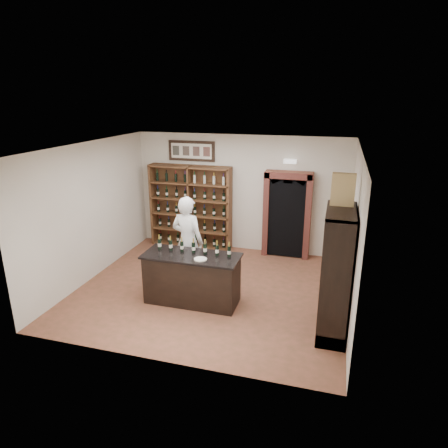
# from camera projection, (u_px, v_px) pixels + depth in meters

# --- Properties ---
(floor) EXTENTS (5.50, 5.50, 0.00)m
(floor) POSITION_uv_depth(u_px,v_px,m) (211.00, 289.00, 8.48)
(floor) COLOR brown
(floor) RESTS_ON ground
(ceiling) EXTENTS (5.50, 5.50, 0.00)m
(ceiling) POSITION_uv_depth(u_px,v_px,m) (210.00, 147.00, 7.54)
(ceiling) COLOR white
(ceiling) RESTS_ON wall_back
(wall_back) EXTENTS (5.50, 0.04, 3.00)m
(wall_back) POSITION_uv_depth(u_px,v_px,m) (240.00, 194.00, 10.29)
(wall_back) COLOR silver
(wall_back) RESTS_ON ground
(wall_left) EXTENTS (0.04, 5.00, 3.00)m
(wall_left) POSITION_uv_depth(u_px,v_px,m) (91.00, 211.00, 8.73)
(wall_left) COLOR silver
(wall_left) RESTS_ON ground
(wall_right) EXTENTS (0.04, 5.00, 3.00)m
(wall_right) POSITION_uv_depth(u_px,v_px,m) (354.00, 235.00, 7.29)
(wall_right) COLOR silver
(wall_right) RESTS_ON ground
(wine_shelf) EXTENTS (2.20, 0.38, 2.20)m
(wine_shelf) POSITION_uv_depth(u_px,v_px,m) (191.00, 206.00, 10.61)
(wine_shelf) COLOR brown
(wine_shelf) RESTS_ON ground
(framed_picture) EXTENTS (1.25, 0.04, 0.52)m
(framed_picture) POSITION_uv_depth(u_px,v_px,m) (192.00, 151.00, 10.28)
(framed_picture) COLOR black
(framed_picture) RESTS_ON wall_back
(arched_doorway) EXTENTS (1.17, 0.35, 2.17)m
(arched_doorway) POSITION_uv_depth(u_px,v_px,m) (287.00, 213.00, 9.92)
(arched_doorway) COLOR black
(arched_doorway) RESTS_ON ground
(emergency_light) EXTENTS (0.30, 0.10, 0.10)m
(emergency_light) POSITION_uv_depth(u_px,v_px,m) (290.00, 161.00, 9.61)
(emergency_light) COLOR white
(emergency_light) RESTS_ON wall_back
(tasting_counter) EXTENTS (1.88, 0.78, 1.00)m
(tasting_counter) POSITION_uv_depth(u_px,v_px,m) (192.00, 279.00, 7.83)
(tasting_counter) COLOR black
(tasting_counter) RESTS_ON ground
(counter_bottle_0) EXTENTS (0.07, 0.07, 0.30)m
(counter_bottle_0) POSITION_uv_depth(u_px,v_px,m) (159.00, 244.00, 7.94)
(counter_bottle_0) COLOR black
(counter_bottle_0) RESTS_ON tasting_counter
(counter_bottle_1) EXTENTS (0.07, 0.07, 0.30)m
(counter_bottle_1) POSITION_uv_depth(u_px,v_px,m) (171.00, 245.00, 7.87)
(counter_bottle_1) COLOR black
(counter_bottle_1) RESTS_ON tasting_counter
(counter_bottle_2) EXTENTS (0.07, 0.07, 0.30)m
(counter_bottle_2) POSITION_uv_depth(u_px,v_px,m) (182.00, 246.00, 7.81)
(counter_bottle_2) COLOR black
(counter_bottle_2) RESTS_ON tasting_counter
(counter_bottle_3) EXTENTS (0.07, 0.07, 0.30)m
(counter_bottle_3) POSITION_uv_depth(u_px,v_px,m) (193.00, 248.00, 7.75)
(counter_bottle_3) COLOR black
(counter_bottle_3) RESTS_ON tasting_counter
(counter_bottle_4) EXTENTS (0.07, 0.07, 0.30)m
(counter_bottle_4) POSITION_uv_depth(u_px,v_px,m) (205.00, 249.00, 7.69)
(counter_bottle_4) COLOR black
(counter_bottle_4) RESTS_ON tasting_counter
(counter_bottle_5) EXTENTS (0.07, 0.07, 0.30)m
(counter_bottle_5) POSITION_uv_depth(u_px,v_px,m) (217.00, 250.00, 7.62)
(counter_bottle_5) COLOR black
(counter_bottle_5) RESTS_ON tasting_counter
(counter_bottle_6) EXTENTS (0.07, 0.07, 0.30)m
(counter_bottle_6) POSITION_uv_depth(u_px,v_px,m) (229.00, 251.00, 7.56)
(counter_bottle_6) COLOR black
(counter_bottle_6) RESTS_ON tasting_counter
(side_cabinet) EXTENTS (0.48, 1.20, 2.20)m
(side_cabinet) POSITION_uv_depth(u_px,v_px,m) (336.00, 292.00, 6.76)
(side_cabinet) COLOR black
(side_cabinet) RESTS_ON ground
(shopkeeper) EXTENTS (0.78, 0.57, 1.96)m
(shopkeeper) POSITION_uv_depth(u_px,v_px,m) (188.00, 241.00, 8.43)
(shopkeeper) COLOR white
(shopkeeper) RESTS_ON ground
(plate) EXTENTS (0.24, 0.24, 0.02)m
(plate) POSITION_uv_depth(u_px,v_px,m) (200.00, 259.00, 7.45)
(plate) COLOR silver
(plate) RESTS_ON tasting_counter
(wine_crate) EXTENTS (0.38, 0.17, 0.53)m
(wine_crate) POSITION_uv_depth(u_px,v_px,m) (343.00, 190.00, 6.49)
(wine_crate) COLOR tan
(wine_crate) RESTS_ON side_cabinet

